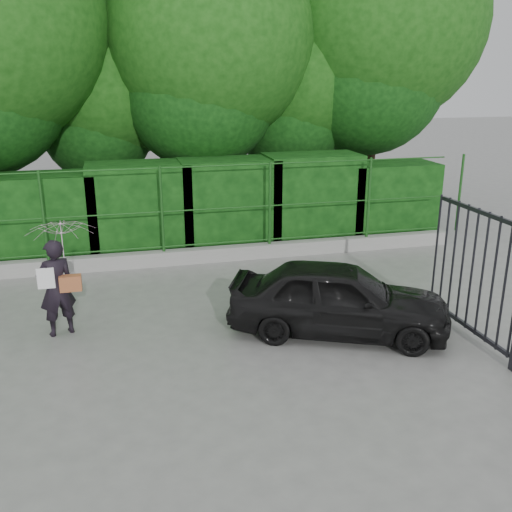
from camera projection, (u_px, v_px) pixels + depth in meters
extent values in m
plane|color=gray|center=(167.00, 369.00, 7.79)|extent=(80.00, 80.00, 0.00)
cube|color=#9E9E99|center=(145.00, 260.00, 11.90)|extent=(14.00, 0.25, 0.30)
cylinder|color=#1B4F18|center=(43.00, 216.00, 11.14)|extent=(0.06, 0.06, 1.80)
cylinder|color=#1B4F18|center=(162.00, 209.00, 11.67)|extent=(0.06, 0.06, 1.80)
cylinder|color=#1B4F18|center=(270.00, 203.00, 12.21)|extent=(0.06, 0.06, 1.80)
cylinder|color=#1B4F18|center=(369.00, 198.00, 12.75)|extent=(0.06, 0.06, 1.80)
cylinder|color=#1B4F18|center=(460.00, 193.00, 13.28)|extent=(0.06, 0.06, 1.80)
cylinder|color=#1B4F18|center=(144.00, 248.00, 11.82)|extent=(13.60, 0.03, 0.03)
cylinder|color=#1B4F18|center=(142.00, 213.00, 11.59)|extent=(13.60, 0.03, 0.03)
cylinder|color=#1B4F18|center=(139.00, 169.00, 11.32)|extent=(13.60, 0.03, 0.03)
cube|color=black|center=(45.00, 218.00, 12.12)|extent=(2.20, 1.20, 1.86)
cube|color=black|center=(140.00, 209.00, 12.56)|extent=(2.20, 1.20, 2.02)
cube|color=black|center=(229.00, 204.00, 13.02)|extent=(2.20, 1.20, 2.04)
cube|color=black|center=(311.00, 198.00, 13.49)|extent=(2.20, 1.20, 2.08)
cube|color=black|center=(388.00, 200.00, 13.99)|extent=(2.20, 1.20, 1.80)
cylinder|color=black|center=(113.00, 162.00, 15.02)|extent=(0.36, 0.36, 3.25)
sphere|color=#14470F|center=(107.00, 85.00, 14.43)|extent=(3.90, 3.90, 3.90)
cylinder|color=black|center=(212.00, 145.00, 14.53)|extent=(0.36, 0.36, 4.25)
sphere|color=#14470F|center=(210.00, 38.00, 13.75)|extent=(5.10, 5.10, 5.10)
cylinder|color=black|center=(297.00, 153.00, 15.88)|extent=(0.36, 0.36, 3.50)
sphere|color=#14470F|center=(298.00, 74.00, 15.23)|extent=(4.20, 4.20, 4.20)
cylinder|color=black|center=(370.00, 129.00, 15.78)|extent=(0.36, 0.36, 4.75)
sphere|color=#14470F|center=(377.00, 18.00, 14.91)|extent=(5.70, 5.70, 5.70)
cube|color=#26262D|center=(467.00, 326.00, 8.78)|extent=(0.05, 2.00, 0.06)
cube|color=#26262D|center=(481.00, 212.00, 8.22)|extent=(0.05, 2.00, 0.06)
cylinder|color=#26262D|center=(504.00, 287.00, 7.85)|extent=(0.04, 0.04, 1.90)
cylinder|color=#26262D|center=(493.00, 281.00, 8.08)|extent=(0.04, 0.04, 1.90)
cylinder|color=#26262D|center=(482.00, 275.00, 8.32)|extent=(0.04, 0.04, 1.90)
cylinder|color=#26262D|center=(472.00, 270.00, 8.55)|extent=(0.04, 0.04, 1.90)
cylinder|color=#26262D|center=(462.00, 265.00, 8.78)|extent=(0.04, 0.04, 1.90)
cylinder|color=#26262D|center=(453.00, 260.00, 9.01)|extent=(0.04, 0.04, 1.90)
cylinder|color=#26262D|center=(444.00, 255.00, 9.24)|extent=(0.04, 0.04, 1.90)
cylinder|color=#26262D|center=(436.00, 251.00, 9.47)|extent=(0.04, 0.04, 1.90)
imported|color=black|center=(56.00, 288.00, 8.63)|extent=(0.65, 0.54, 1.52)
imported|color=silver|center=(63.00, 250.00, 8.54)|extent=(1.01, 1.02, 0.92)
cube|color=#A55831|center=(71.00, 283.00, 8.58)|extent=(0.32, 0.15, 0.24)
cube|color=white|center=(46.00, 278.00, 8.43)|extent=(0.25, 0.02, 0.32)
imported|color=black|center=(339.00, 298.00, 8.74)|extent=(3.61, 2.61, 1.14)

